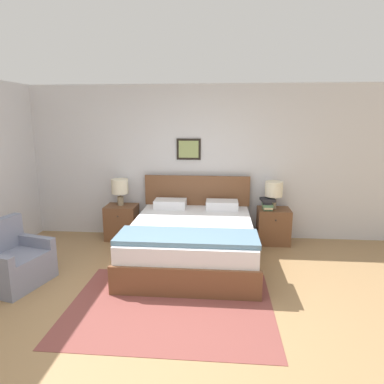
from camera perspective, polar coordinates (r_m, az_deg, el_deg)
The scene contains 14 objects.
ground_plane at distance 3.80m, azimuth -5.72°, elevation -20.54°, with size 16.00×16.00×0.00m, color #99754C.
wall_back at distance 5.90m, azimuth -1.23°, elevation 4.94°, with size 7.71×0.09×2.60m.
area_rug_main at distance 4.03m, azimuth -3.57°, elevation -18.39°, with size 2.26×1.71×0.01m.
bed at distance 5.01m, azimuth -0.01°, elevation -8.05°, with size 1.79×2.14×1.09m.
armchair at distance 4.91m, azimuth -27.76°, elevation -10.46°, with size 0.82×0.90×0.81m.
nightstand_near_window at distance 6.04m, azimuth -11.61°, elevation -4.92°, with size 0.52×0.44×0.59m.
nightstand_by_door at distance 5.87m, azimuth 13.39°, elevation -5.52°, with size 0.52×0.44×0.59m.
table_lamp_near_window at distance 5.93m, azimuth -11.92°, elevation 0.77°, with size 0.28×0.28×0.45m.
table_lamp_by_door at distance 5.74m, azimuth 13.48°, elevation 0.33°, with size 0.28×0.28×0.45m.
book_thick_bottom at distance 5.73m, azimuth 12.44°, elevation -2.71°, with size 0.15×0.21×0.03m.
book_hardcover_middle at distance 5.72m, azimuth 12.45°, elevation -2.44°, with size 0.15×0.26×0.03m.
book_novel_upper at distance 5.71m, azimuth 12.47°, elevation -2.09°, with size 0.16×0.23×0.04m.
book_slim_near_top at distance 5.70m, azimuth 12.49°, elevation -1.68°, with size 0.18×0.23×0.04m.
book_paperback_top at distance 5.69m, azimuth 12.51°, elevation -1.26°, with size 0.25×0.26×0.04m.
Camera 1 is at (0.62, -3.13, 2.06)m, focal length 32.00 mm.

